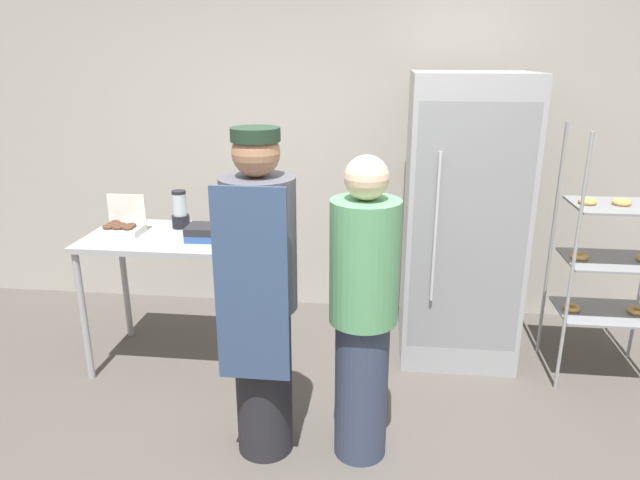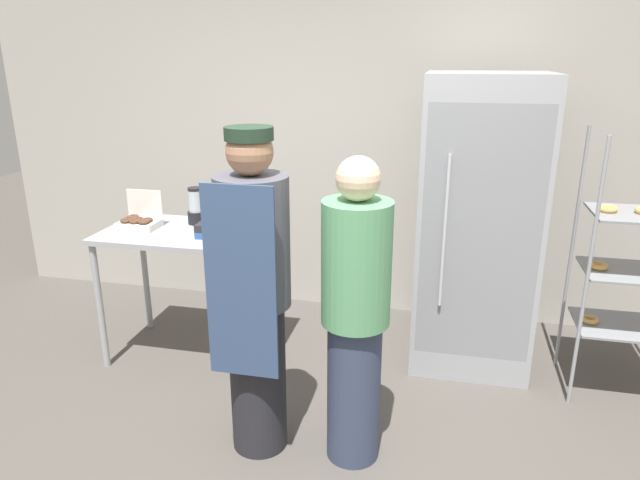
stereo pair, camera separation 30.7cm
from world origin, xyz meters
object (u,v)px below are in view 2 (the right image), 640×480
(refrigerator, at_px, (477,224))
(donut_box, at_px, (139,221))
(baking_rack, at_px, (634,270))
(person_customer, at_px, (355,314))
(blender_pitcher, at_px, (196,208))
(person_baker, at_px, (255,293))
(binder_stack, at_px, (222,229))

(refrigerator, relative_size, donut_box, 7.37)
(baking_rack, height_order, person_customer, baking_rack)
(refrigerator, xyz_separation_m, blender_pitcher, (-1.89, -0.21, 0.06))
(person_baker, bearing_deg, person_customer, 3.18)
(refrigerator, xyz_separation_m, person_baker, (-1.12, -1.24, -0.07))
(blender_pitcher, height_order, binder_stack, blender_pitcher)
(donut_box, relative_size, person_baker, 0.15)
(refrigerator, height_order, person_baker, refrigerator)
(person_customer, bearing_deg, binder_stack, 142.52)
(baking_rack, relative_size, binder_stack, 5.37)
(refrigerator, distance_m, donut_box, 2.25)
(baking_rack, height_order, binder_stack, baking_rack)
(binder_stack, distance_m, person_baker, 0.93)
(refrigerator, distance_m, blender_pitcher, 1.90)
(donut_box, distance_m, binder_stack, 0.61)
(donut_box, bearing_deg, person_customer, -26.73)
(binder_stack, bearing_deg, blender_pitcher, 140.31)
(baking_rack, xyz_separation_m, binder_stack, (-2.52, -0.22, 0.15))
(donut_box, xyz_separation_m, person_baker, (1.10, -0.84, -0.06))
(donut_box, height_order, binder_stack, donut_box)
(binder_stack, distance_m, person_customer, 1.26)
(blender_pitcher, bearing_deg, donut_box, -150.77)
(person_baker, bearing_deg, blender_pitcher, 126.91)
(refrigerator, bearing_deg, binder_stack, -164.55)
(refrigerator, height_order, person_customer, refrigerator)
(person_customer, bearing_deg, donut_box, 153.27)
(binder_stack, bearing_deg, donut_box, 175.75)
(baking_rack, bearing_deg, blender_pitcher, 179.68)
(binder_stack, bearing_deg, baking_rack, 4.90)
(baking_rack, distance_m, blender_pitcher, 2.80)
(person_baker, relative_size, person_customer, 1.07)
(binder_stack, relative_size, person_customer, 0.19)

